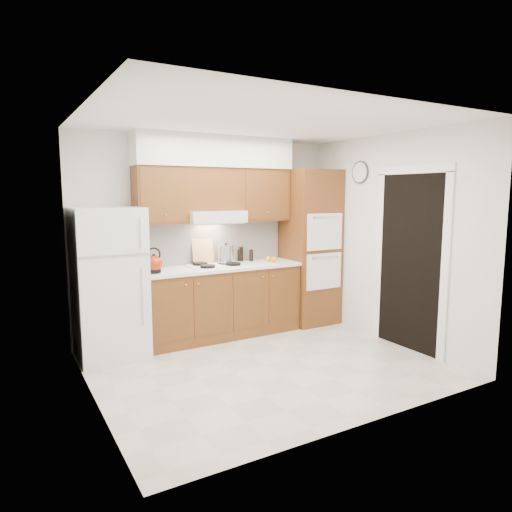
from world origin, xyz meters
The scene contains 26 objects.
floor centered at (0.00, 0.00, 0.00)m, with size 3.60×3.60×0.00m, color beige.
ceiling centered at (0.00, 0.00, 2.60)m, with size 3.60×3.60×0.00m, color white.
wall_back centered at (0.00, 1.50, 1.30)m, with size 3.60×0.02×2.60m, color silver.
wall_left centered at (-1.80, 0.00, 1.30)m, with size 0.02×3.00×2.60m, color silver.
wall_right centered at (1.80, 0.00, 1.30)m, with size 0.02×3.00×2.60m, color silver.
fridge centered at (-1.41, 1.14, 0.86)m, with size 0.75×0.72×1.72m, color white.
base_cabinets centered at (0.02, 1.20, 0.45)m, with size 2.11×0.60×0.90m, color brown.
countertop centered at (0.03, 1.19, 0.92)m, with size 2.13×0.62×0.04m, color white.
backsplash centered at (0.02, 1.49, 1.22)m, with size 2.11×0.03×0.56m, color white.
oven_cabinet centered at (1.44, 1.18, 1.10)m, with size 0.70×0.65×2.20m, color brown.
upper_cab_left centered at (-0.71, 1.33, 1.85)m, with size 0.63×0.33×0.70m, color brown.
upper_cab_right centered at (0.72, 1.33, 1.85)m, with size 0.73×0.33×0.70m, color brown.
range_hood centered at (-0.02, 1.27, 1.57)m, with size 0.75×0.45×0.15m, color silver.
upper_cab_over_hood centered at (-0.02, 1.33, 1.92)m, with size 0.75×0.33×0.55m, color brown.
soffit centered at (0.03, 1.32, 2.40)m, with size 2.13×0.36×0.40m, color silver.
cooktop centered at (-0.02, 1.21, 0.95)m, with size 0.74×0.50×0.01m, color white.
doorway centered at (1.79, -0.35, 1.05)m, with size 0.02×0.90×2.10m, color black.
wall_clock centered at (1.79, 0.55, 2.15)m, with size 0.30×0.30×0.02m, color #3F3833.
kettle centered at (-0.90, 1.08, 1.05)m, with size 0.20×0.20×0.20m, color maroon.
cutting_board centered at (-0.12, 1.45, 1.14)m, with size 0.30×0.02×0.40m, color tan.
stock_pot centered at (0.13, 1.26, 1.08)m, with size 0.21×0.21×0.22m, color #B4B4B9.
condiment_a centered at (0.46, 1.45, 1.04)m, with size 0.05×0.05×0.19m, color black.
condiment_b centered at (0.42, 1.43, 1.02)m, with size 0.05×0.05×0.17m, color black.
condiment_c centered at (0.57, 1.36, 1.02)m, with size 0.06×0.06×0.16m, color black.
orange_near centered at (0.80, 1.12, 0.98)m, with size 0.08×0.08×0.08m, color orange.
orange_far centered at (0.76, 1.21, 0.98)m, with size 0.08×0.08×0.08m, color #FF9D0D.
Camera 1 is at (-2.49, -4.10, 1.88)m, focal length 32.00 mm.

